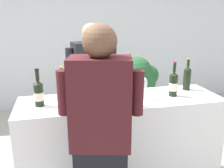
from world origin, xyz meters
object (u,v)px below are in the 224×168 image
wine_glass (144,84)px  wine_bottle_1 (62,89)px  wine_bottle_3 (108,92)px  wine_bottle_5 (187,77)px  wine_bottle_4 (126,90)px  wine_bottle_0 (173,84)px  person_server (93,99)px  potted_shrub (138,82)px  wine_bottle_2 (39,93)px  person_guest (101,152)px

wine_glass → wine_bottle_1: bearing=172.5°
wine_bottle_3 → wine_bottle_5: (0.89, 0.27, 0.01)m
wine_bottle_4 → wine_glass: wine_bottle_4 is taller
wine_bottle_0 → person_server: person_server is taller
person_server → potted_shrub: (0.78, 0.66, -0.02)m
wine_bottle_2 → person_guest: 0.79m
person_server → potted_shrub: 1.02m
person_guest → wine_bottle_1: bearing=107.6°
wine_bottle_3 → wine_glass: size_ratio=1.66×
wine_bottle_1 → wine_bottle_3: bearing=-28.1°
wine_bottle_0 → wine_bottle_1: size_ratio=1.05×
wine_bottle_2 → person_guest: (0.42, -0.62, -0.26)m
wine_bottle_4 → wine_bottle_5: wine_bottle_4 is taller
wine_bottle_3 → wine_bottle_4: 0.16m
wine_bottle_4 → potted_shrub: bearing=66.4°
wine_bottle_5 → wine_bottle_2: bearing=-174.7°
wine_bottle_4 → wine_bottle_5: (0.74, 0.29, -0.00)m
wine_bottle_4 → wine_glass: bearing=31.9°
wine_bottle_4 → person_server: size_ratio=0.21×
wine_bottle_5 → person_server: person_server is taller
wine_bottle_0 → wine_bottle_2: wine_bottle_0 is taller
wine_bottle_3 → wine_bottle_5: size_ratio=1.01×
wine_glass → person_guest: (-0.52, -0.59, -0.29)m
wine_bottle_2 → person_guest: bearing=-55.8°
wine_bottle_1 → wine_glass: bearing=-7.5°
wine_bottle_0 → wine_bottle_2: 1.24m
wine_bottle_0 → wine_bottle_1: wine_bottle_0 is taller
wine_bottle_1 → person_guest: person_guest is taller
person_server → wine_bottle_1: bearing=-125.8°
wine_bottle_0 → wine_bottle_5: (0.23, 0.15, 0.01)m
wine_bottle_4 → potted_shrub: (0.59, 1.36, -0.33)m
wine_bottle_2 → wine_glass: wine_bottle_2 is taller
wine_glass → potted_shrub: size_ratio=0.18×
wine_bottle_2 → person_server: bearing=45.2°
person_guest → potted_shrub: person_guest is taller
wine_bottle_3 → person_guest: bearing=-108.1°
person_guest → wine_bottle_0: bearing=36.1°
wine_bottle_2 → wine_bottle_0: bearing=-0.8°
wine_bottle_1 → wine_glass: (0.74, -0.10, 0.02)m
wine_glass → person_guest: 0.84m
wine_bottle_5 → wine_glass: 0.56m
wine_bottle_1 → wine_bottle_3: (0.38, -0.20, 0.01)m
wine_glass → person_guest: person_guest is taller
wine_bottle_2 → wine_bottle_4: (0.73, -0.16, 0.02)m
potted_shrub → wine_bottle_5: bearing=-82.2°
wine_bottle_5 → wine_bottle_1: bearing=-177.1°
wine_bottle_4 → wine_glass: 0.25m
wine_bottle_0 → person_guest: (-0.82, -0.60, -0.26)m
wine_glass → person_guest: size_ratio=0.12×
wine_bottle_4 → wine_glass: (0.21, 0.13, 0.00)m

